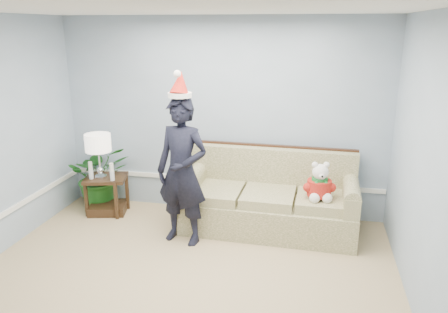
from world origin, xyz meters
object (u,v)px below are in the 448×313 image
object	(u,v)px
houseplant	(100,175)
man	(182,172)
sofa	(269,201)
side_table	(107,199)
teddy_bear	(319,186)
table_lamp	(98,145)

from	to	relation	value
houseplant	man	world-z (taller)	man
houseplant	man	bearing A→B (deg)	-28.20
sofa	side_table	distance (m)	2.30
man	houseplant	bearing A→B (deg)	164.20
sofa	man	bearing A→B (deg)	-147.92
sofa	side_table	bearing A→B (deg)	-178.56
teddy_bear	man	bearing A→B (deg)	-178.42
side_table	houseplant	world-z (taller)	houseplant
sofa	table_lamp	xyz separation A→B (m)	(-2.34, -0.06, 0.65)
table_lamp	man	xyz separation A→B (m)	(1.35, -0.53, -0.12)
man	teddy_bear	bearing A→B (deg)	25.22
table_lamp	teddy_bear	size ratio (longest dim) A/B	1.31
table_lamp	teddy_bear	distance (m)	2.98
houseplant	teddy_bear	distance (m)	3.16
houseplant	teddy_bear	world-z (taller)	teddy_bear
table_lamp	man	distance (m)	1.46
sofa	houseplant	distance (m)	2.51
table_lamp	houseplant	bearing A→B (deg)	119.70
sofa	table_lamp	distance (m)	2.43
side_table	sofa	bearing A→B (deg)	0.02
side_table	table_lamp	world-z (taller)	table_lamp
table_lamp	man	world-z (taller)	man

